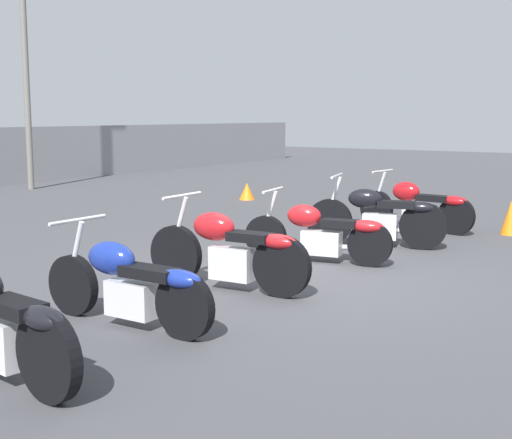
% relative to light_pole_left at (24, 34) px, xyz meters
% --- Properties ---
extents(ground_plane, '(60.00, 60.00, 0.00)m').
position_rel_light_pole_left_xyz_m(ground_plane, '(-4.97, -10.87, -3.92)').
color(ground_plane, '#424247').
extents(light_pole_left, '(0.70, 0.35, 6.52)m').
position_rel_light_pole_left_xyz_m(light_pole_left, '(0.00, 0.00, 0.00)').
color(light_pole_left, slate).
rests_on(light_pole_left, ground_plane).
extents(motorcycle_slot_1, '(0.68, 1.97, 0.95)m').
position_rel_light_pole_left_xyz_m(motorcycle_slot_1, '(-7.53, -10.59, -3.51)').
color(motorcycle_slot_1, black).
rests_on(motorcycle_slot_1, ground_plane).
extents(motorcycle_slot_2, '(0.71, 2.04, 1.03)m').
position_rel_light_pole_left_xyz_m(motorcycle_slot_2, '(-5.89, -10.53, -3.48)').
color(motorcycle_slot_2, black).
rests_on(motorcycle_slot_2, ground_plane).
extents(motorcycle_slot_3, '(0.70, 1.99, 0.94)m').
position_rel_light_pole_left_xyz_m(motorcycle_slot_3, '(-4.03, -10.66, -3.53)').
color(motorcycle_slot_3, black).
rests_on(motorcycle_slot_3, ground_plane).
extents(motorcycle_slot_4, '(0.81, 2.00, 1.05)m').
position_rel_light_pole_left_xyz_m(motorcycle_slot_4, '(-2.60, -10.85, -3.48)').
color(motorcycle_slot_4, black).
rests_on(motorcycle_slot_4, ground_plane).
extents(motorcycle_slot_5, '(0.64, 2.08, 0.98)m').
position_rel_light_pole_left_xyz_m(motorcycle_slot_5, '(-0.84, -10.78, -3.50)').
color(motorcycle_slot_5, black).
rests_on(motorcycle_slot_5, ground_plane).
extents(traffic_cone_near, '(0.30, 0.30, 0.55)m').
position_rel_light_pole_left_xyz_m(traffic_cone_near, '(-0.43, -12.19, -3.65)').
color(traffic_cone_near, orange).
rests_on(traffic_cone_near, ground_plane).
extents(traffic_cone_far, '(0.35, 0.35, 0.38)m').
position_rel_light_pole_left_xyz_m(traffic_cone_far, '(1.19, -5.96, -3.73)').
color(traffic_cone_far, orange).
rests_on(traffic_cone_far, ground_plane).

